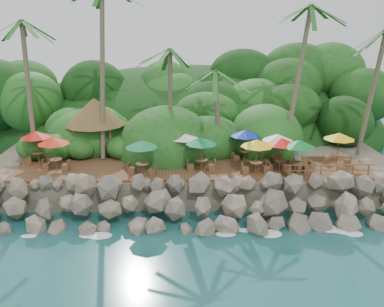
{
  "coord_description": "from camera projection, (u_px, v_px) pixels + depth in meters",
  "views": [
    {
      "loc": [
        -0.56,
        -22.43,
        12.34
      ],
      "look_at": [
        0.0,
        6.0,
        3.4
      ],
      "focal_mm": 37.84,
      "sensor_mm": 36.0,
      "label": 1
    }
  ],
  "objects": [
    {
      "name": "ground",
      "position": [
        194.0,
        235.0,
        25.11
      ],
      "size": [
        140.0,
        140.0,
        0.0
      ],
      "primitive_type": "plane",
      "color": "#19514F",
      "rests_on": "ground"
    },
    {
      "name": "palms",
      "position": [
        198.0,
        28.0,
        29.78
      ],
      "size": [
        32.38,
        6.68,
        14.21
      ],
      "color": "brown",
      "rests_on": "ground"
    },
    {
      "name": "dining_clusters",
      "position": [
        210.0,
        141.0,
        29.41
      ],
      "size": [
        25.1,
        5.28,
        2.5
      ],
      "color": "brown",
      "rests_on": "terrace"
    },
    {
      "name": "palapa",
      "position": [
        95.0,
        111.0,
        32.68
      ],
      "size": [
        4.87,
        4.87,
        4.6
      ],
      "color": "brown",
      "rests_on": "ground"
    },
    {
      "name": "terrace",
      "position": [
        192.0,
        169.0,
        30.17
      ],
      "size": [
        26.0,
        5.0,
        0.2
      ],
      "primitive_type": "cube",
      "color": "brown",
      "rests_on": "land_base"
    },
    {
      "name": "jungle_foliage",
      "position": [
        190.0,
        159.0,
        39.42
      ],
      "size": [
        44.0,
        16.0,
        12.0
      ],
      "primitive_type": null,
      "color": "#143811",
      "rests_on": "ground"
    },
    {
      "name": "land_base",
      "position": [
        190.0,
        146.0,
        40.05
      ],
      "size": [
        32.0,
        25.2,
        2.1
      ],
      "primitive_type": "cube",
      "color": "gray",
      "rests_on": "ground"
    },
    {
      "name": "railing",
      "position": [
        329.0,
        170.0,
        27.9
      ],
      "size": [
        6.1,
        0.1,
        1.0
      ],
      "color": "brown",
      "rests_on": "terrace"
    },
    {
      "name": "seawall",
      "position": [
        193.0,
        204.0,
        26.67
      ],
      "size": [
        29.0,
        4.0,
        2.3
      ],
      "primitive_type": null,
      "color": "gray",
      "rests_on": "ground"
    },
    {
      "name": "jungle_hill",
      "position": [
        189.0,
        136.0,
        47.52
      ],
      "size": [
        44.8,
        28.0,
        15.4
      ],
      "primitive_type": "ellipsoid",
      "color": "#143811",
      "rests_on": "ground"
    },
    {
      "name": "foam_line",
      "position": [
        194.0,
        232.0,
        25.39
      ],
      "size": [
        25.2,
        0.8,
        0.06
      ],
      "color": "white",
      "rests_on": "ground"
    },
    {
      "name": "waiter",
      "position": [
        297.0,
        157.0,
        29.54
      ],
      "size": [
        0.69,
        0.48,
        1.84
      ],
      "primitive_type": "imported",
      "rotation": [
        0.0,
        0.0,
        3.2
      ],
      "color": "white",
      "rests_on": "terrace"
    }
  ]
}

